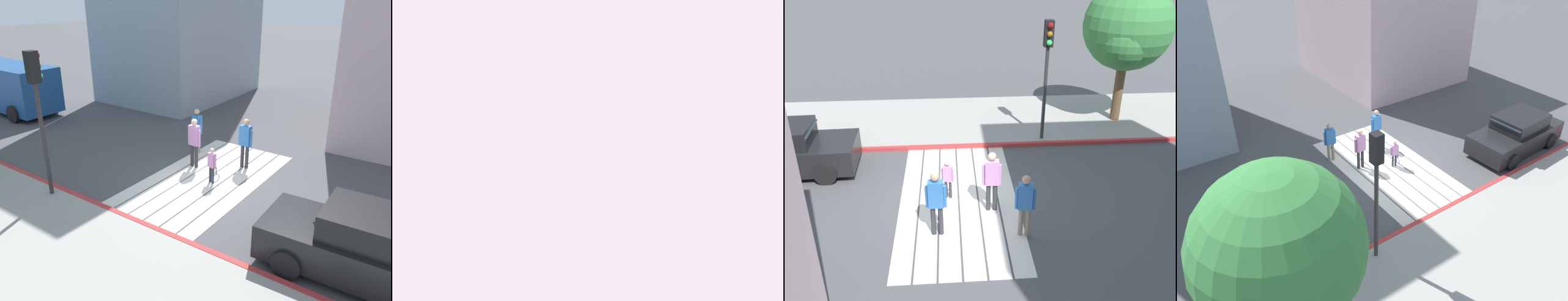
# 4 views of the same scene
# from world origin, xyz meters

# --- Properties ---
(ground_plane) EXTENTS (120.00, 120.00, 0.00)m
(ground_plane) POSITION_xyz_m (0.00, 0.00, 0.00)
(ground_plane) COLOR #4C4C4F
(crosswalk_stripes) EXTENTS (6.40, 3.25, 0.01)m
(crosswalk_stripes) POSITION_xyz_m (0.00, 0.00, 0.01)
(crosswalk_stripes) COLOR silver
(crosswalk_stripes) RESTS_ON ground
(sidewalk_west) EXTENTS (4.80, 40.00, 0.12)m
(sidewalk_west) POSITION_xyz_m (-5.60, 0.00, 0.06)
(sidewalk_west) COLOR #9E9B93
(sidewalk_west) RESTS_ON ground
(curb_painted) EXTENTS (0.16, 40.00, 0.13)m
(curb_painted) POSITION_xyz_m (-3.25, 0.00, 0.07)
(curb_painted) COLOR #BC3333
(curb_painted) RESTS_ON ground
(car_parked_near_curb) EXTENTS (2.11, 4.37, 1.57)m
(car_parked_near_curb) POSITION_xyz_m (-2.00, -5.29, 0.73)
(car_parked_near_curb) COLOR black
(car_parked_near_curb) RESTS_ON ground
(traffic_light_corner) EXTENTS (0.39, 0.28, 4.24)m
(traffic_light_corner) POSITION_xyz_m (-3.58, 3.10, 3.04)
(traffic_light_corner) COLOR #2D2D2D
(traffic_light_corner) RESTS_ON ground
(street_tree) EXTENTS (3.20, 3.20, 5.32)m
(street_tree) POSITION_xyz_m (-5.05, 6.28, 3.63)
(street_tree) COLOR brown
(street_tree) RESTS_ON ground
(pedestrian_adult_lead) EXTENTS (0.28, 0.49, 1.69)m
(pedestrian_adult_lead) POSITION_xyz_m (1.69, 1.56, 0.98)
(pedestrian_adult_lead) COLOR gray
(pedestrian_adult_lead) RESTS_ON ground
(pedestrian_adult_trailing) EXTENTS (0.24, 0.51, 1.75)m
(pedestrian_adult_trailing) POSITION_xyz_m (1.50, -0.56, 1.02)
(pedestrian_adult_trailing) COLOR #333338
(pedestrian_adult_trailing) RESTS_ON ground
(pedestrian_adult_side) EXTENTS (0.23, 0.51, 1.74)m
(pedestrian_adult_side) POSITION_xyz_m (0.55, 0.87, 1.01)
(pedestrian_adult_side) COLOR #333338
(pedestrian_adult_side) RESTS_ON ground
(pedestrian_child_with_racket) EXTENTS (0.28, 0.40, 1.18)m
(pedestrian_child_with_racket) POSITION_xyz_m (-0.13, -0.29, 0.66)
(pedestrian_child_with_racket) COLOR #333338
(pedestrian_child_with_racket) RESTS_ON ground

